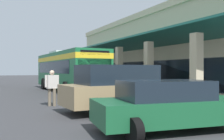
% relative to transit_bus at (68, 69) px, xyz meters
% --- Properties ---
extents(ground, '(120.00, 120.00, 0.00)m').
position_rel_transit_bus_xyz_m(ground, '(-1.98, 8.51, -1.85)').
color(ground, '#38383A').
extents(curb_strip, '(36.39, 0.50, 0.12)m').
position_rel_transit_bus_xyz_m(curb_strip, '(-3.78, 3.82, -1.79)').
color(curb_strip, '#9E998E').
rests_on(curb_strip, ground).
extents(plaza_building, '(30.62, 14.03, 7.68)m').
position_rel_transit_bus_xyz_m(plaza_building, '(-3.78, 13.44, 1.99)').
color(plaza_building, '#C6B793').
rests_on(plaza_building, ground).
extents(transit_bus, '(11.31, 3.13, 3.34)m').
position_rel_transit_bus_xyz_m(transit_bus, '(0.00, 0.00, 0.00)').
color(transit_bus, '#196638').
rests_on(transit_bus, ground).
extents(parked_suv_tan, '(2.95, 4.93, 1.97)m').
position_rel_transit_bus_xyz_m(parked_suv_tan, '(10.53, -0.61, -0.84)').
color(parked_suv_tan, '#9E845B').
rests_on(parked_suv_tan, ground).
extents(parked_sedan_green, '(2.82, 4.60, 1.47)m').
position_rel_transit_bus_xyz_m(parked_sedan_green, '(14.23, -0.83, -1.10)').
color(parked_sedan_green, '#195933').
rests_on(parked_sedan_green, ground).
extents(pedestrian, '(0.35, 0.70, 1.75)m').
position_rel_transit_bus_xyz_m(pedestrian, '(7.74, -2.86, -0.86)').
color(pedestrian, '#726651').
rests_on(pedestrian, ground).
extents(potted_palm, '(1.68, 1.41, 3.25)m').
position_rel_transit_bus_xyz_m(potted_palm, '(-8.91, 5.51, -0.99)').
color(potted_palm, brown).
rests_on(potted_palm, ground).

